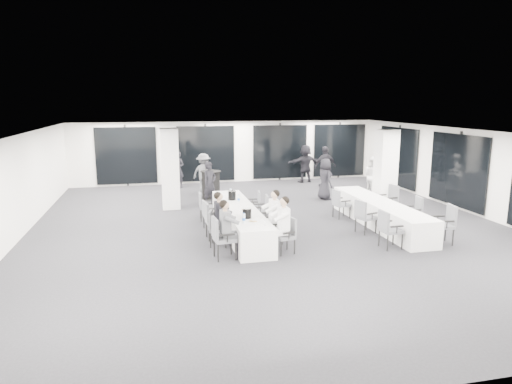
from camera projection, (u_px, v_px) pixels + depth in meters
room at (289, 175)px, 14.62m from camera, size 14.04×16.04×2.84m
column_left at (170, 169)px, 15.81m from camera, size 0.60×0.60×2.80m
column_right at (385, 172)px, 15.23m from camera, size 0.60×0.60×2.80m
banquet_table_main at (239, 220)px, 13.03m from camera, size 0.90×5.00×0.75m
banquet_table_side at (380, 214)px, 13.78m from camera, size 0.90×5.00×0.75m
cocktail_table at (211, 185)px, 17.45m from camera, size 0.79×0.79×1.09m
chair_main_left_near at (221, 235)px, 10.83m from camera, size 0.56×0.61×1.02m
chair_main_left_second at (216, 226)px, 11.83m from camera, size 0.57×0.59×0.93m
chair_main_left_mid at (212, 218)px, 12.41m from camera, size 0.54×0.59×1.01m
chair_main_left_fourth at (208, 213)px, 13.33m from camera, size 0.48×0.52×0.86m
chair_main_left_far at (204, 205)px, 14.39m from camera, size 0.47×0.52×0.88m
chair_main_right_near at (287, 233)px, 11.30m from camera, size 0.54×0.56×0.89m
chair_main_right_second at (278, 225)px, 12.10m from camera, size 0.51×0.54×0.86m
chair_main_right_mid at (271, 217)px, 12.81m from camera, size 0.51×0.55×0.90m
chair_main_right_fourth at (262, 208)px, 13.80m from camera, size 0.52×0.56×0.92m
chair_main_right_far at (255, 203)px, 14.73m from camera, size 0.50×0.53×0.86m
chair_side_left_near at (388, 227)px, 11.62m from camera, size 0.52×0.57×0.98m
chair_side_left_mid at (364, 215)px, 12.96m from camera, size 0.59×0.61×0.96m
chair_side_left_far at (340, 202)px, 14.62m from camera, size 0.52×0.57×0.93m
chair_side_right_near at (446, 222)px, 12.01m from camera, size 0.61×0.65×1.04m
chair_side_right_mid at (414, 211)px, 13.43m from camera, size 0.55×0.59×0.96m
chair_side_right_far at (389, 199)px, 14.83m from camera, size 0.58×0.63×1.03m
seated_guest_a at (228, 225)px, 10.83m from camera, size 0.50×0.38×1.44m
seated_guest_b at (222, 215)px, 11.79m from camera, size 0.50×0.38×1.44m
seated_guest_c at (281, 222)px, 11.19m from camera, size 0.50×0.38×1.44m
seated_guest_d at (272, 213)px, 12.01m from camera, size 0.50×0.38×1.44m
standing_guest_a at (210, 181)px, 16.37m from camera, size 0.85×0.82×1.80m
standing_guest_c at (203, 170)px, 18.78m from camera, size 1.28×1.20×1.81m
standing_guest_d at (325, 164)px, 19.89m from camera, size 1.29×0.86×2.02m
standing_guest_e at (325, 176)px, 17.37m from camera, size 0.63×0.92×1.78m
standing_guest_f at (305, 161)px, 21.01m from camera, size 1.90×0.96×1.98m
standing_guest_g at (178, 167)px, 19.72m from camera, size 0.84×0.81×1.79m
standing_guest_h at (373, 174)px, 17.97m from camera, size 0.71×0.96×1.79m
ice_bucket_near at (247, 213)px, 11.74m from camera, size 0.23×0.23×0.26m
ice_bucket_far at (232, 195)px, 13.90m from camera, size 0.24×0.24×0.27m
water_bottle_a at (244, 218)px, 11.26m from camera, size 0.08×0.08×0.24m
water_bottle_b at (239, 199)px, 13.58m from camera, size 0.07×0.07×0.22m
water_bottle_c at (231, 192)px, 14.69m from camera, size 0.06×0.06×0.19m
plate_a at (251, 221)px, 11.41m from camera, size 0.18×0.18×0.03m
plate_b at (255, 221)px, 11.39m from camera, size 0.20×0.20×0.03m
plate_c at (244, 210)px, 12.60m from camera, size 0.18×0.18×0.03m
wine_glass at (265, 220)px, 11.05m from camera, size 0.07×0.07×0.18m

